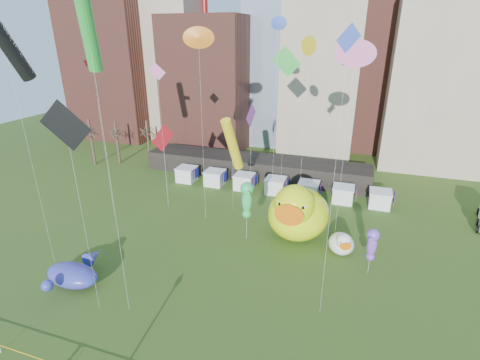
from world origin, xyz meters
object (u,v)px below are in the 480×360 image
(whale_inflatable, at_px, (74,274))
(small_duck, at_px, (342,243))
(seahorse_green, at_px, (247,197))
(big_duck, at_px, (298,212))
(seahorse_purple, at_px, (373,242))

(whale_inflatable, bearing_deg, small_duck, 30.67)
(seahorse_green, height_order, whale_inflatable, seahorse_green)
(big_duck, bearing_deg, whale_inflatable, -138.27)
(big_duck, height_order, small_duck, big_duck)
(seahorse_green, xyz_separation_m, seahorse_purple, (13.82, -2.39, -1.81))
(seahorse_purple, relative_size, whale_inflatable, 0.71)
(big_duck, distance_m, whale_inflatable, 24.53)
(big_duck, xyz_separation_m, whale_inflatable, (-18.97, -15.38, -2.34))
(seahorse_purple, xyz_separation_m, whale_inflatable, (-27.21, -10.84, -2.50))
(small_duck, bearing_deg, whale_inflatable, -165.66)
(small_duck, distance_m, whale_inflatable, 27.85)
(seahorse_purple, bearing_deg, small_duck, 150.63)
(small_duck, xyz_separation_m, seahorse_green, (-10.92, -0.36, 4.10))
(small_duck, height_order, seahorse_green, seahorse_green)
(seahorse_green, distance_m, seahorse_purple, 14.14)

